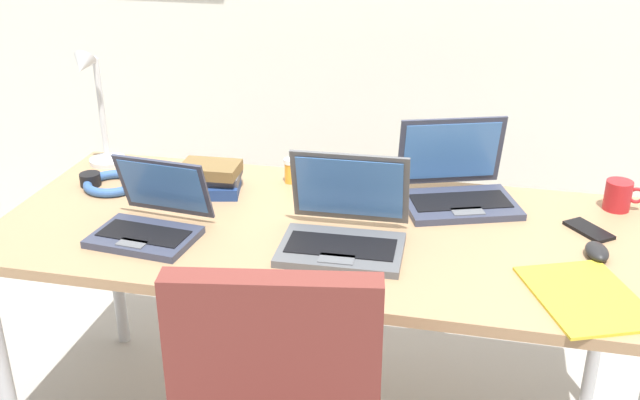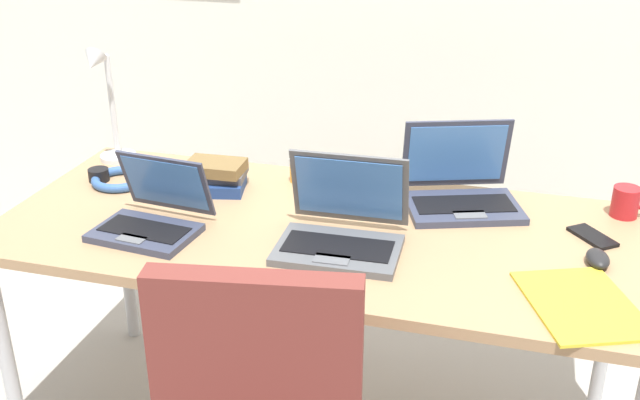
% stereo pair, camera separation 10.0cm
% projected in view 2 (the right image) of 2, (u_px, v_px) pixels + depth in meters
% --- Properties ---
extents(desk, '(1.80, 0.80, 0.74)m').
position_uv_depth(desk, '(320.00, 244.00, 2.12)').
color(desk, '#9E7A56').
rests_on(desk, ground_plane).
extents(desk_lamp, '(0.12, 0.18, 0.40)m').
position_uv_depth(desk_lamp, '(107.00, 106.00, 2.46)').
color(desk_lamp, silver).
rests_on(desk_lamp, desk).
extents(laptop_near_lamp, '(0.33, 0.29, 0.23)m').
position_uv_depth(laptop_near_lamp, '(341.00, 230.00, 1.97)').
color(laptop_near_lamp, '#515459').
rests_on(laptop_near_lamp, desk).
extents(laptop_mid_desk, '(0.29, 0.27, 0.20)m').
position_uv_depth(laptop_mid_desk, '(151.00, 217.00, 2.06)').
color(laptop_mid_desk, '#33384C').
rests_on(laptop_mid_desk, desk).
extents(laptop_center, '(0.39, 0.36, 0.24)m').
position_uv_depth(laptop_center, '(461.00, 190.00, 2.21)').
color(laptop_center, '#33384C').
rests_on(laptop_center, desk).
extents(computer_mouse, '(0.07, 0.10, 0.03)m').
position_uv_depth(computer_mouse, '(598.00, 258.00, 1.90)').
color(computer_mouse, black).
rests_on(computer_mouse, desk).
extents(cell_phone, '(0.13, 0.15, 0.01)m').
position_uv_depth(cell_phone, '(592.00, 237.00, 2.03)').
color(cell_phone, black).
rests_on(cell_phone, desk).
extents(headphones, '(0.21, 0.18, 0.04)m').
position_uv_depth(headphones, '(120.00, 179.00, 2.37)').
color(headphones, '#335999').
rests_on(headphones, desk).
extents(pill_bottle, '(0.04, 0.04, 0.08)m').
position_uv_depth(pill_bottle, '(296.00, 170.00, 2.37)').
color(pill_bottle, gold).
rests_on(pill_bottle, desk).
extents(book_stack, '(0.21, 0.18, 0.09)m').
position_uv_depth(book_stack, '(216.00, 176.00, 2.31)').
color(book_stack, navy).
rests_on(book_stack, desk).
extents(paper_folder_mid_desk, '(0.33, 0.37, 0.01)m').
position_uv_depth(paper_folder_mid_desk, '(581.00, 304.00, 1.73)').
color(paper_folder_mid_desk, gold).
rests_on(paper_folder_mid_desk, desk).
extents(coffee_mug, '(0.11, 0.08, 0.09)m').
position_uv_depth(coffee_mug, '(626.00, 202.00, 2.14)').
color(coffee_mug, '#B21E23').
rests_on(coffee_mug, desk).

